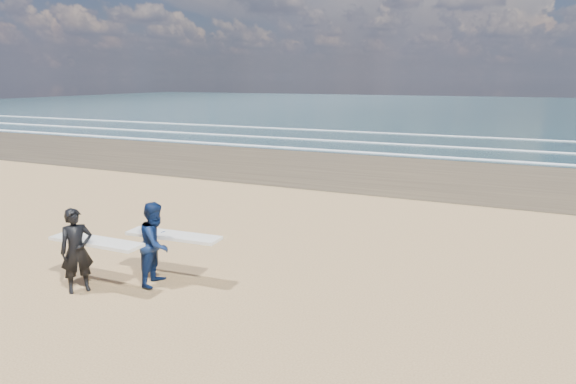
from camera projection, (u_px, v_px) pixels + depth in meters
The scene contains 2 objects.
surfer_near at pixel (79, 249), 10.74m from camera, with size 2.20×1.01×1.81m.
surfer_far at pixel (157, 243), 11.14m from camera, with size 2.23×1.18×1.84m.
Camera 1 is at (8.73, -6.69, 4.45)m, focal length 32.00 mm.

